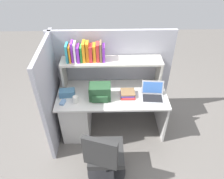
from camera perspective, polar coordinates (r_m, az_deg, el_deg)
ground_plane at (r=3.67m, az=-0.02°, el=-9.96°), size 8.00×8.00×0.00m
desk at (r=3.39m, az=-6.64°, el=-5.49°), size 1.60×0.70×0.73m
cubicle_partition_rear at (r=3.44m, az=-0.19°, el=3.48°), size 1.84×0.05×1.55m
cubicle_partition_left at (r=3.19m, az=-15.44°, el=-1.30°), size 0.05×1.06×1.55m
overhead_hutch at (r=3.12m, az=-0.12°, el=6.21°), size 1.44×0.28×0.45m
reference_books_on_shelf at (r=3.02m, az=-7.06°, el=9.71°), size 0.53×0.18×0.28m
laptop at (r=3.13m, az=10.61°, el=-1.24°), size 0.33×0.28×0.22m
backpack at (r=3.03m, az=-3.20°, el=-0.68°), size 0.30×0.23×0.22m
computer_mouse at (r=3.07m, az=-12.86°, el=-3.29°), size 0.08×0.11×0.03m
paper_cup at (r=3.04m, az=-9.58°, el=-2.55°), size 0.08×0.08×0.09m
tissue_box at (r=3.17m, az=-11.75°, el=-0.88°), size 0.23×0.14×0.10m
desk_book_stack at (r=3.11m, az=4.12°, el=-1.14°), size 0.20×0.20×0.07m
office_chair at (r=2.83m, az=-1.94°, el=-17.80°), size 0.52×0.54×0.93m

